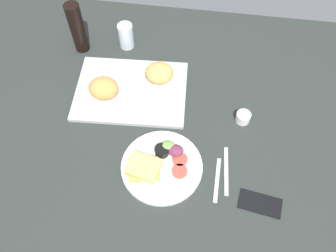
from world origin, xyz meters
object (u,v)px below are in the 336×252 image
at_px(serving_tray, 131,91).
at_px(soda_bottle, 77,28).
at_px(espresso_cup, 243,117).
at_px(knife, 226,170).
at_px(plate_with_salad, 160,164).
at_px(bread_plate_near, 104,91).
at_px(cell_phone, 260,203).
at_px(drinking_glass, 126,36).
at_px(bread_plate_far, 158,76).
at_px(fork, 217,180).

distance_m(serving_tray, soda_bottle, 0.36).
bearing_deg(espresso_cup, knife, -102.72).
relative_size(plate_with_salad, espresso_cup, 5.21).
relative_size(serving_tray, bread_plate_near, 2.16).
distance_m(plate_with_salad, cell_phone, 0.37).
bearing_deg(plate_with_salad, bread_plate_near, 134.78).
xyz_separation_m(espresso_cup, cell_phone, (0.07, -0.33, -0.02)).
bearing_deg(bread_plate_near, drinking_glass, 85.34).
height_order(drinking_glass, soda_bottle, soda_bottle).
height_order(plate_with_salad, knife, plate_with_salad).
bearing_deg(cell_phone, espresso_cup, 110.17).
height_order(bread_plate_near, plate_with_salad, bread_plate_near).
relative_size(bread_plate_far, cell_phone, 1.37).
distance_m(drinking_glass, knife, 0.74).
relative_size(drinking_glass, fork, 0.68).
bearing_deg(bread_plate_near, serving_tray, 27.56).
relative_size(fork, cell_phone, 1.18).
height_order(soda_bottle, fork, soda_bottle).
height_order(drinking_glass, cell_phone, drinking_glass).
bearing_deg(knife, plate_with_salad, 90.50).
bearing_deg(cell_phone, drinking_glass, 140.28).
bearing_deg(knife, bread_plate_near, 60.00).
xyz_separation_m(fork, cell_phone, (0.15, -0.07, 0.00)).
xyz_separation_m(soda_bottle, cell_phone, (0.79, -0.63, -0.11)).
distance_m(drinking_glass, cell_phone, 0.90).
height_order(bread_plate_far, knife, bread_plate_far).
height_order(serving_tray, fork, serving_tray).
bearing_deg(cell_phone, serving_tray, 150.71).
height_order(espresso_cup, knife, espresso_cup).
bearing_deg(serving_tray, drinking_glass, 105.19).
bearing_deg(fork, cell_phone, -112.59).
bearing_deg(serving_tray, bread_plate_near, -152.44).
height_order(serving_tray, knife, serving_tray).
xyz_separation_m(serving_tray, bread_plate_far, (0.11, 0.06, 0.04)).
height_order(plate_with_salad, fork, plate_with_salad).
xyz_separation_m(serving_tray, drinking_glass, (-0.07, 0.26, 0.05)).
bearing_deg(drinking_glass, espresso_cup, -32.48).
bearing_deg(bread_plate_near, knife, -26.65).
bearing_deg(cell_phone, bread_plate_near, 158.60).
xyz_separation_m(serving_tray, cell_phone, (0.53, -0.41, -0.00)).
relative_size(drinking_glass, cell_phone, 0.80).
relative_size(serving_tray, bread_plate_far, 2.28).
distance_m(serving_tray, drinking_glass, 0.27).
bearing_deg(knife, serving_tray, 50.02).
distance_m(espresso_cup, fork, 0.28).
bearing_deg(plate_with_salad, espresso_cup, 40.12).
bearing_deg(espresso_cup, bread_plate_far, 159.50).
relative_size(bread_plate_near, cell_phone, 1.44).
distance_m(bread_plate_far, fork, 0.48).
relative_size(serving_tray, soda_bottle, 1.93).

